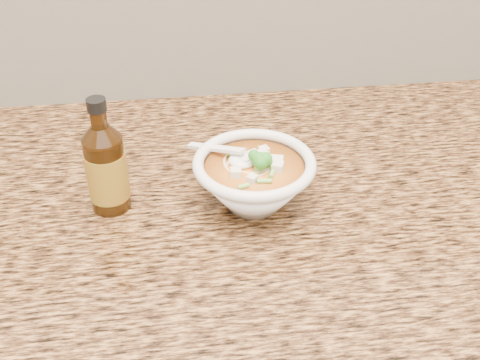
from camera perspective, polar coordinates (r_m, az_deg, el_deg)
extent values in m
cube|color=#9F6E3A|center=(0.91, -0.21, -1.86)|extent=(4.00, 0.68, 0.04)
cylinder|color=white|center=(0.87, 1.31, -2.09)|extent=(0.07, 0.07, 0.01)
torus|color=white|center=(0.83, 1.37, 1.60)|extent=(0.17, 0.17, 0.02)
torus|color=beige|center=(0.83, 1.88, 1.31)|extent=(0.08, 0.08, 0.00)
torus|color=beige|center=(0.84, 1.50, 1.74)|extent=(0.07, 0.07, 0.00)
torus|color=beige|center=(0.82, 1.48, 0.57)|extent=(0.10, 0.10, 0.00)
torus|color=beige|center=(0.83, 0.55, 0.63)|extent=(0.08, 0.08, 0.00)
torus|color=beige|center=(0.83, 0.77, 0.65)|extent=(0.09, 0.09, 0.00)
torus|color=beige|center=(0.83, 1.22, 0.78)|extent=(0.10, 0.10, 0.00)
torus|color=beige|center=(0.82, 0.90, 0.21)|extent=(0.06, 0.06, 0.00)
torus|color=beige|center=(0.83, 1.76, 0.46)|extent=(0.09, 0.09, 0.00)
torus|color=beige|center=(0.84, 0.90, 0.90)|extent=(0.11, 0.11, 0.00)
cube|color=silver|center=(0.81, 0.37, 0.47)|extent=(0.02, 0.02, 0.01)
cube|color=silver|center=(0.81, 2.16, 0.36)|extent=(0.02, 0.02, 0.01)
cube|color=silver|center=(0.82, 3.41, 1.01)|extent=(0.02, 0.02, 0.01)
cube|color=silver|center=(0.82, -0.44, 1.06)|extent=(0.02, 0.02, 0.01)
cube|color=silver|center=(0.84, -2.02, 1.84)|extent=(0.01, 0.01, 0.01)
cube|color=silver|center=(0.82, -0.81, 0.94)|extent=(0.01, 0.01, 0.01)
cube|color=silver|center=(0.84, 4.53, 2.01)|extent=(0.02, 0.02, 0.01)
cube|color=silver|center=(0.81, -0.76, 0.67)|extent=(0.01, 0.01, 0.01)
cube|color=silver|center=(0.80, 0.10, 0.18)|extent=(0.02, 0.02, 0.01)
cube|color=silver|center=(0.83, 0.06, 1.44)|extent=(0.02, 0.02, 0.01)
ellipsoid|color=#196014|center=(0.82, 1.78, 1.89)|extent=(0.03, 0.03, 0.03)
cylinder|color=#77C04A|center=(0.80, -0.64, 0.22)|extent=(0.02, 0.01, 0.01)
cylinder|color=#77C04A|center=(0.85, 0.26, 2.26)|extent=(0.02, 0.02, 0.01)
cylinder|color=#77C04A|center=(0.81, 0.68, 0.50)|extent=(0.02, 0.02, 0.01)
cylinder|color=#77C04A|center=(0.85, 1.98, 2.37)|extent=(0.02, 0.01, 0.01)
cylinder|color=#77C04A|center=(0.84, -1.01, 1.92)|extent=(0.01, 0.02, 0.01)
cylinder|color=#77C04A|center=(0.83, 3.88, 1.68)|extent=(0.01, 0.02, 0.01)
ellipsoid|color=white|center=(0.84, 0.22, 1.88)|extent=(0.04, 0.04, 0.01)
cube|color=white|center=(0.85, -2.33, 3.03)|extent=(0.08, 0.07, 0.02)
cylinder|color=#3E2108|center=(0.85, -12.49, 0.62)|extent=(0.07, 0.07, 0.11)
cylinder|color=#3E2108|center=(0.81, -13.27, 5.70)|extent=(0.03, 0.03, 0.02)
cylinder|color=black|center=(0.80, -13.47, 6.95)|extent=(0.03, 0.03, 0.02)
cylinder|color=red|center=(0.85, -12.47, 0.49)|extent=(0.07, 0.07, 0.07)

